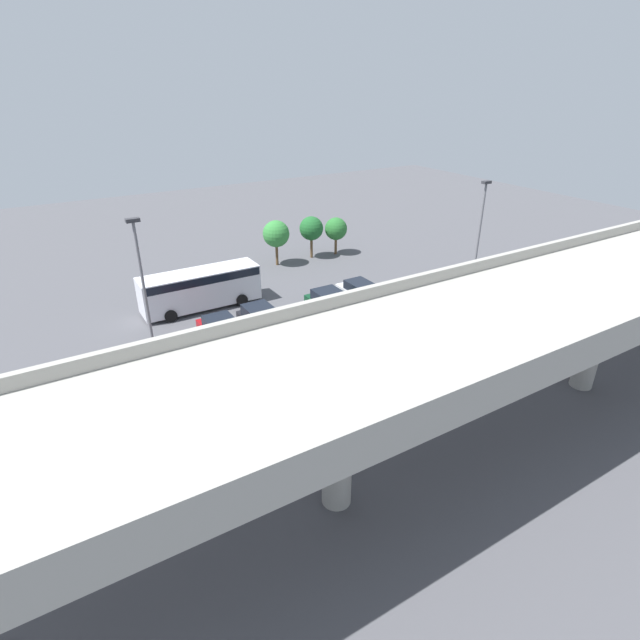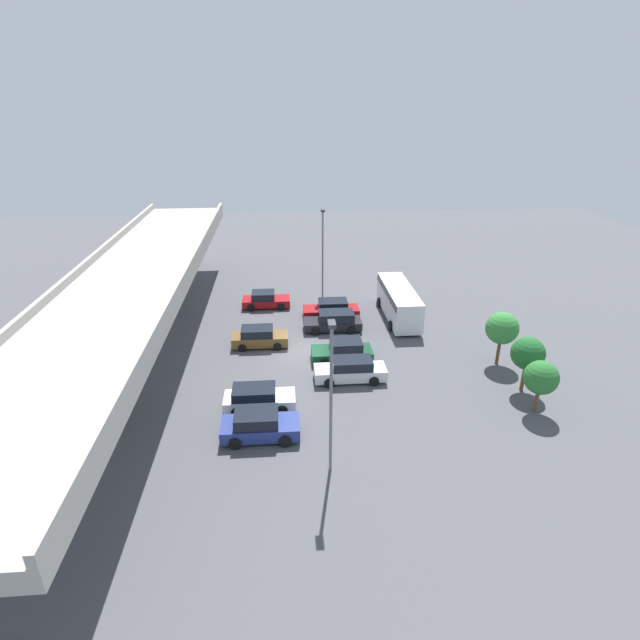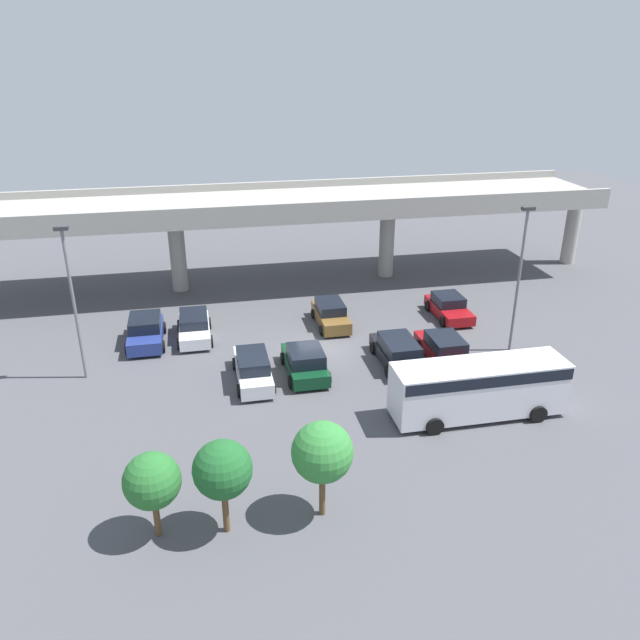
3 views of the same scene
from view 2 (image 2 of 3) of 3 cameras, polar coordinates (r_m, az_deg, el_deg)
name	(u,v)px [view 2 (image 2 of 3)]	position (r m, az deg, el deg)	size (l,w,h in m)	color
ground_plane	(307,353)	(38.05, -1.52, -3.84)	(101.90, 101.90, 0.00)	#4C4C51
highway_overpass	(132,287)	(37.23, -20.72, 3.59)	(48.70, 7.87, 6.97)	#9E9B93
parked_car_0	(259,425)	(29.15, -6.95, -11.84)	(2.25, 4.45, 1.66)	navy
parked_car_1	(258,398)	(31.58, -7.09, -8.85)	(2.09, 4.41, 1.49)	silver
parked_car_2	(351,370)	(34.33, 3.52, -5.74)	(1.98, 4.90, 1.61)	silver
parked_car_3	(343,351)	(36.81, 2.65, -3.56)	(2.26, 4.45, 1.60)	#0C381E
parked_car_4	(259,337)	(39.15, -6.95, -1.96)	(2.02, 4.33, 1.55)	brown
parked_car_5	(334,321)	(41.56, 1.59, -0.13)	(2.17, 4.79, 1.60)	black
parked_car_6	(332,309)	(44.11, 1.34, 1.26)	(2.16, 4.89, 1.53)	maroon
parked_car_7	(265,300)	(46.47, -6.26, 2.30)	(2.15, 4.36, 1.48)	maroon
shuttle_bus	(399,300)	(44.09, 8.99, 2.28)	(8.46, 2.60, 2.79)	silver
lamp_post_near_aisle	(323,248)	(46.74, 0.30, 8.19)	(0.70, 0.35, 8.64)	slate
lamp_post_mid_lot	(331,389)	(24.36, 1.28, -7.84)	(0.70, 0.35, 8.46)	slate
tree_front_left	(541,378)	(32.94, 23.95, -6.05)	(2.08, 2.08, 3.48)	brown
tree_front_right	(528,354)	(34.84, 22.67, -3.56)	(2.17, 2.17, 3.85)	brown
tree_front_far_right	(502,328)	(37.67, 20.09, -0.90)	(2.33, 2.33, 4.02)	brown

